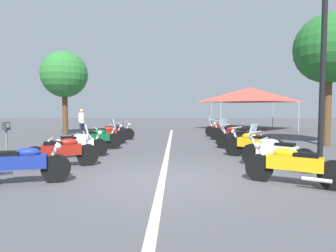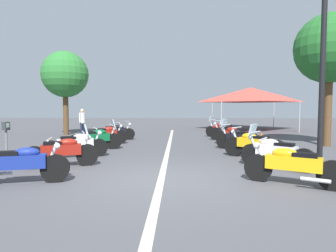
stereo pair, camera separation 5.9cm
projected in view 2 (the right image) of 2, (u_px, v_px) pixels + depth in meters
name	position (u px, v px, depth m)	size (l,w,h in m)	color
ground_plane	(161.00, 180.00, 6.72)	(80.00, 80.00, 0.00)	#4C4C51
lane_centre_stripe	(168.00, 150.00, 11.36)	(20.37, 0.16, 0.01)	beige
motorcycle_left_row_0	(19.00, 164.00, 6.30)	(0.85, 2.08, 0.99)	black
motorcycle_left_row_1	(63.00, 151.00, 8.14)	(0.96, 1.92, 1.20)	black
motorcycle_left_row_2	(76.00, 144.00, 9.67)	(1.08, 2.00, 0.99)	black
motorcycle_left_row_3	(96.00, 138.00, 11.45)	(1.07, 1.98, 1.21)	black
motorcycle_left_row_4	(106.00, 134.00, 13.17)	(1.01, 1.88, 0.99)	black
motorcycle_left_row_5	(115.00, 132.00, 14.84)	(0.98, 1.94, 0.98)	black
motorcycle_right_row_0	(292.00, 165.00, 6.21)	(1.18, 1.89, 0.99)	black
motorcycle_right_row_1	(275.00, 152.00, 7.94)	(1.44, 1.65, 1.20)	black
motorcycle_right_row_2	(254.00, 144.00, 9.54)	(1.46, 1.75, 1.01)	black
motorcycle_right_row_3	(239.00, 138.00, 11.38)	(1.39, 1.67, 1.21)	black
motorcycle_right_row_4	(235.00, 135.00, 13.04)	(1.20, 1.75, 1.19)	black
motorcycle_right_row_5	(229.00, 132.00, 14.53)	(1.30, 1.90, 1.01)	black
motorcycle_right_row_6	(223.00, 129.00, 16.24)	(1.35, 1.85, 1.20)	black
street_lamp_twin_globe	(324.00, 30.00, 7.56)	(0.32, 1.22, 5.48)	black
parking_meter	(6.00, 136.00, 7.77)	(0.19, 0.15, 1.29)	slate
traffic_cone_1	(49.00, 146.00, 10.30)	(0.36, 0.36, 0.61)	orange
traffic_cone_2	(261.00, 139.00, 12.71)	(0.36, 0.36, 0.61)	orange
bystander_1	(82.00, 121.00, 16.45)	(0.51, 0.32, 1.60)	#1E2338
roadside_tree_0	(65.00, 75.00, 17.61)	(2.79, 2.79, 5.09)	brown
roadside_tree_1	(330.00, 49.00, 12.33)	(2.95, 2.95, 5.67)	brown
event_tent	(251.00, 95.00, 21.95)	(5.79, 5.79, 3.20)	#E54C3F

